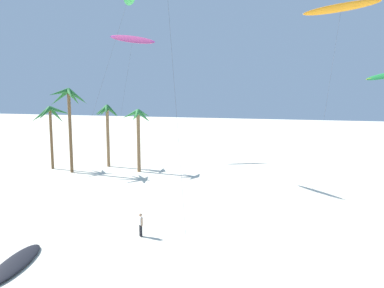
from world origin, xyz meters
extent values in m
cylinder|color=brown|center=(-23.98, 39.31, 3.88)|extent=(0.35, 0.35, 7.77)
cone|color=#23662D|center=(-22.66, 39.55, 7.40)|extent=(2.89, 1.05, 1.27)
cone|color=#23662D|center=(-23.80, 40.30, 6.80)|extent=(0.97, 2.46, 2.33)
cone|color=#23662D|center=(-25.10, 40.05, 7.36)|extent=(2.67, 2.02, 1.34)
cone|color=#23662D|center=(-24.95, 38.75, 6.93)|extent=(2.50, 1.77, 2.12)
cone|color=#23662D|center=(-23.80, 38.08, 7.13)|extent=(0.96, 2.79, 1.76)
cylinder|color=brown|center=(-20.23, 38.23, 4.98)|extent=(0.38, 0.38, 9.96)
cone|color=#23662D|center=(-19.05, 38.10, 9.33)|extent=(2.68, 0.85, 1.75)
cone|color=#23662D|center=(-19.55, 39.05, 9.15)|extent=(2.00, 2.26, 2.08)
cone|color=#23662D|center=(-20.28, 39.25, 9.09)|extent=(0.68, 2.43, 2.17)
cone|color=#23662D|center=(-21.28, 38.98, 9.62)|extent=(2.55, 2.04, 1.23)
cone|color=#23662D|center=(-21.07, 37.67, 9.08)|extent=(2.30, 1.79, 2.18)
cone|color=#23662D|center=(-20.61, 36.98, 9.67)|extent=(1.34, 2.78, 1.14)
cone|color=#23662D|center=(-19.33, 37.34, 9.50)|extent=(2.32, 2.30, 1.45)
cylinder|color=olive|center=(-12.65, 41.30, 3.73)|extent=(0.42, 0.42, 7.46)
cone|color=#33843D|center=(-11.85, 41.23, 6.83)|extent=(1.99, 0.72, 1.69)
cone|color=#33843D|center=(-12.33, 42.19, 7.10)|extent=(1.23, 2.17, 1.23)
cone|color=#33843D|center=(-13.28, 41.80, 6.84)|extent=(1.87, 1.67, 1.67)
cone|color=#33843D|center=(-13.34, 40.66, 7.07)|extent=(1.92, 1.83, 1.28)
cone|color=#33843D|center=(-12.37, 40.40, 7.06)|extent=(1.16, 2.16, 1.31)
cylinder|color=olive|center=(-18.01, 43.00, 3.95)|extent=(0.41, 0.41, 7.91)
cone|color=#23662D|center=(-17.26, 43.08, 7.31)|extent=(1.90, 0.74, 1.63)
cone|color=#23662D|center=(-17.55, 43.50, 7.23)|extent=(1.60, 1.67, 1.75)
cone|color=#23662D|center=(-18.16, 43.93, 7.69)|extent=(0.86, 2.06, 0.97)
cone|color=#23662D|center=(-18.71, 43.23, 7.29)|extent=(1.91, 1.10, 1.67)
cone|color=#23662D|center=(-18.77, 42.77, 7.36)|extent=(1.98, 1.09, 1.55)
cone|color=#23662D|center=(-18.33, 42.29, 7.34)|extent=(1.28, 1.95, 1.58)
cone|color=#23662D|center=(-17.60, 42.23, 7.51)|extent=(1.42, 2.01, 1.31)
cylinder|color=#4C4C51|center=(-1.60, 25.61, 9.51)|extent=(2.93, 3.68, 19.03)
ellipsoid|color=orange|center=(9.81, 44.27, 18.49)|extent=(7.76, 1.56, 1.95)
ellipsoid|color=white|center=(9.81, 44.27, 18.53)|extent=(7.87, 1.05, 1.39)
cylinder|color=#4C4C51|center=(8.77, 39.77, 9.19)|extent=(2.09, 9.03, 18.39)
ellipsoid|color=#EA5193|center=(-18.98, 52.24, 17.76)|extent=(6.58, 4.08, 2.11)
ellipsoid|color=purple|center=(-18.98, 52.24, 17.79)|extent=(6.40, 3.26, 1.27)
cylinder|color=#4C4C51|center=(-19.14, 49.27, 8.84)|extent=(0.33, 5.95, 17.69)
cylinder|color=#4C4C51|center=(-14.63, 36.55, 10.29)|extent=(4.00, 6.52, 20.59)
ellipsoid|color=black|center=(-7.49, 16.40, 0.12)|extent=(2.93, 5.37, 0.25)
ellipsoid|color=#EA5193|center=(-7.49, 16.40, 0.14)|extent=(1.88, 2.59, 0.15)
cylinder|color=black|center=(-2.90, 22.49, 0.41)|extent=(0.14, 0.14, 0.83)
cylinder|color=black|center=(-2.77, 22.38, 0.41)|extent=(0.14, 0.14, 0.83)
cube|color=white|center=(-2.84, 22.44, 1.09)|extent=(0.36, 0.34, 0.52)
cylinder|color=tan|center=(-3.00, 22.57, 1.05)|extent=(0.09, 0.09, 0.56)
cylinder|color=tan|center=(-2.67, 22.30, 1.05)|extent=(0.09, 0.09, 0.56)
sphere|color=tan|center=(-2.84, 22.44, 1.49)|extent=(0.21, 0.21, 0.21)
camera|label=1|loc=(8.01, 1.44, 9.31)|focal=34.28mm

